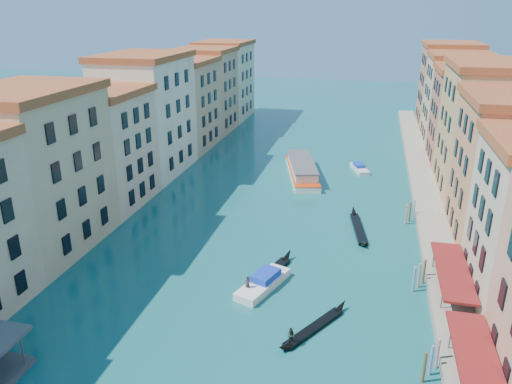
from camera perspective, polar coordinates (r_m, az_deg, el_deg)
left_bank_palazzos at (r=85.86m, az=-14.13°, el=7.24°), size 12.80×128.40×21.00m
right_bank_palazzos at (r=78.81m, az=25.49°, el=4.72°), size 12.80×128.40×21.00m
quay at (r=80.20m, az=18.92°, el=-1.10°), size 4.00×140.00×1.00m
restaurant_awnings at (r=42.46m, az=24.36°, el=-18.63°), size 3.20×44.55×3.12m
mooring_poles_right at (r=47.48m, az=19.05°, el=-15.79°), size 1.44×54.24×3.20m
vaporetto_far at (r=89.15m, az=5.28°, el=2.61°), size 8.78×19.10×2.77m
gondola_fore at (r=56.24m, az=1.18°, el=-9.49°), size 4.58×11.81×2.42m
gondola_right at (r=48.49m, az=6.47°, el=-15.10°), size 6.06×9.39×2.09m
gondola_far at (r=69.18m, az=11.60°, el=-3.96°), size 3.05×12.41×1.76m
motorboat_mid at (r=54.54m, az=0.87°, el=-10.26°), size 4.89×8.15×1.61m
motorboat_far at (r=93.80m, az=11.74°, el=2.70°), size 3.93×6.57×1.30m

